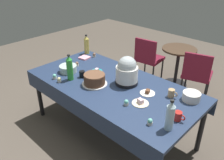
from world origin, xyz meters
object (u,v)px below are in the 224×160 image
Objects in this scene: cupcake_mint at (77,64)px; coffee_mug_tan at (172,93)px; cupcake_rose at (59,80)px; cupcake_cocoa at (126,103)px; soda_bottle_ginger_ale at (87,45)px; coffee_mug_black at (82,74)px; cupcake_lemon at (150,122)px; cupcake_berry at (94,55)px; maroon_chair_right at (197,73)px; round_cafe_table at (178,60)px; ceramic_snack_bowl at (191,96)px; frosted_layer_cake at (94,79)px; coffee_mug_red at (178,116)px; dessert_plate_white at (147,93)px; maroon_chair_left at (148,57)px; glass_salad_bowl at (68,69)px; soda_bottle_lime_soda at (70,68)px; potluck_table at (112,88)px; dessert_plate_cream at (140,102)px; slow_cooker at (127,71)px; dessert_plate_teal at (97,71)px; soda_bottle_water at (170,116)px; cupcake_vanilla at (55,77)px.

cupcake_mint is 1.43m from coffee_mug_tan.
cupcake_rose and cupcake_cocoa have the same top height.
soda_bottle_ginger_ale reaches higher than coffee_mug_black.
cupcake_berry is at bearing 154.82° from cupcake_lemon.
maroon_chair_right reaches higher than round_cafe_table.
ceramic_snack_bowl reaches higher than coffee_mug_tan.
coffee_mug_red is (1.10, 0.08, -0.02)m from frosted_layer_cake.
dessert_plate_white is 0.24× the size of round_cafe_table.
maroon_chair_right is 0.52m from round_cafe_table.
glass_salad_bowl is at bearing -94.07° from maroon_chair_left.
soda_bottle_lime_soda is 3.00× the size of coffee_mug_black.
cupcake_lemon is at bearing -78.87° from coffee_mug_tan.
maroon_chair_right is at bearing 74.72° from potluck_table.
potluck_table is 0.48m from dessert_plate_white.
potluck_table is at bearing -166.10° from dessert_plate_white.
cupcake_rose is 1.01m from soda_bottle_ginger_ale.
dessert_plate_cream is at bearing -22.02° from cupcake_berry.
cupcake_lemon is at bearing -97.13° from ceramic_snack_bowl.
cupcake_berry is 0.08× the size of maroon_chair_left.
slow_cooker is 1.16m from soda_bottle_ginger_ale.
coffee_mug_black reaches higher than cupcake_mint.
dessert_plate_cream is 1.42m from cupcake_berry.
maroon_chair_left is (-0.54, 1.53, -0.20)m from potluck_table.
potluck_table is at bearing 157.99° from cupcake_lemon.
frosted_layer_cake reaches higher than cupcake_berry.
maroon_chair_left is (-0.15, 1.43, -0.27)m from dessert_plate_teal.
maroon_chair_left is (-1.50, 1.62, -0.30)m from coffee_mug_red.
maroon_chair_right is at bearing 106.84° from soda_bottle_water.
soda_bottle_water is at bearing -82.52° from ceramic_snack_bowl.
soda_bottle_ginger_ale reaches higher than dessert_plate_cream.
soda_bottle_water is at bearing -24.66° from slow_cooker.
cupcake_lemon is at bearing -54.13° from maroon_chair_left.
cupcake_rose is 0.22× the size of soda_bottle_ginger_ale.
frosted_layer_cake is 0.37× the size of maroon_chair_left.
potluck_table is 32.59× the size of cupcake_vanilla.
coffee_mug_tan is at bearing 25.75° from frosted_layer_cake.
soda_bottle_water is (0.83, -0.38, -0.02)m from slow_cooker.
frosted_layer_cake is 0.43× the size of round_cafe_table.
coffee_mug_tan reaches higher than glass_salad_bowl.
dessert_plate_teal is at bearing 132.67° from frosted_layer_cake.
soda_bottle_ginger_ale reaches higher than dessert_plate_teal.
coffee_mug_tan reaches higher than cupcake_mint.
coffee_mug_red is at bearing -21.33° from dessert_plate_white.
coffee_mug_red is (1.58, 0.34, 0.01)m from cupcake_vanilla.
coffee_mug_red reaches higher than cupcake_vanilla.
maroon_chair_left reaches higher than coffee_mug_black.
glass_salad_bowl is 0.69× the size of soda_bottle_lime_soda.
coffee_mug_black is at bearing 173.54° from cupcake_cocoa.
frosted_layer_cake reaches higher than cupcake_vanilla.
cupcake_cocoa is (0.58, -0.07, -0.04)m from frosted_layer_cake.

